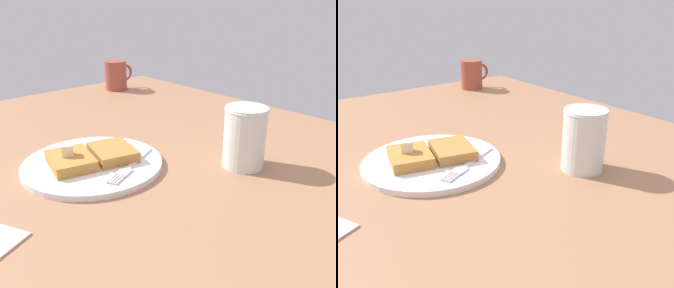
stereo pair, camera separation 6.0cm
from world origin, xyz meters
The scene contains 8 objects.
table_surface centered at (0.00, 0.00, 1.43)cm, with size 123.33×123.33×2.85cm, color #9E6E4E.
plate centered at (2.24, 2.44, 3.48)cm, with size 26.01×26.01×1.12cm.
toast_slice_left centered at (-1.67, 3.39, 5.00)cm, with size 7.30×9.73×2.04cm, color #B97C37.
toast_slice_middle centered at (6.14, 1.50, 5.00)cm, with size 7.30×9.73×2.04cm, color #B27938.
butter_pat_primary centered at (-1.91, 3.79, 7.04)cm, with size 2.04×1.83×2.04cm, color beige.
fork centered at (5.75, -4.44, 4.15)cm, with size 14.94×8.47×0.36cm.
syrup_jar centered at (23.48, -16.13, 8.08)cm, with size 7.97×7.97×11.46cm.
coffee_mug centered at (41.24, 49.70, 7.66)cm, with size 10.20×7.13×9.56cm.
Camera 1 is at (-30.34, -53.94, 33.17)cm, focal length 40.00 mm.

